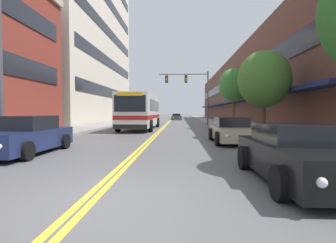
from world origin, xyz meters
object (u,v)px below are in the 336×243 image
car_black_parked_right_foreground (298,155)px  city_bus (141,110)px  car_silver_parked_left_near (138,118)px  car_navy_parked_left_mid (25,136)px  street_tree_right_far (234,85)px  street_tree_right_mid (264,79)px  car_beige_parked_right_mid (231,131)px  traffic_signal_mast (191,87)px  fire_hydrant (263,131)px  street_lamp_left_near (6,42)px  car_dark_grey_moving_lead (177,117)px

car_black_parked_right_foreground → city_bus: bearing=108.9°
car_silver_parked_left_near → city_bus: bearing=-79.5°
car_navy_parked_left_mid → street_tree_right_far: (10.95, 14.64, 3.40)m
street_tree_right_mid → car_beige_parked_right_mid: bearing=-137.7°
street_tree_right_far → traffic_signal_mast: bearing=112.9°
city_bus → traffic_signal_mast: size_ratio=1.69×
traffic_signal_mast → fire_hydrant: bearing=-81.7°
city_bus → car_beige_parked_right_mid: bearing=-59.5°
car_black_parked_right_foreground → fire_hydrant: (1.57, 7.54, -0.01)m
city_bus → street_tree_right_far: size_ratio=2.06×
car_navy_parked_left_mid → car_beige_parked_right_mid: car_navy_parked_left_mid is taller
car_navy_parked_left_mid → traffic_signal_mast: (7.43, 22.98, 4.06)m
car_silver_parked_left_near → street_lamp_left_near: bearing=-91.6°
car_black_parked_right_foreground → street_tree_right_far: bearing=82.9°
car_black_parked_right_foreground → car_beige_parked_right_mid: car_black_parked_right_foreground is taller
car_silver_parked_left_near → car_navy_parked_left_mid: car_navy_parked_left_mid is taller
car_dark_grey_moving_lead → street_tree_right_mid: size_ratio=0.90×
car_navy_parked_left_mid → street_lamp_left_near: size_ratio=0.65×
car_beige_parked_right_mid → street_tree_right_mid: street_tree_right_mid is taller
car_dark_grey_moving_lead → street_tree_right_far: street_tree_right_far is taller
car_silver_parked_left_near → car_beige_parked_right_mid: bearing=-69.8°
traffic_signal_mast → fire_hydrant: traffic_signal_mast is taller
car_silver_parked_left_near → car_dark_grey_moving_lead: 15.78m
car_dark_grey_moving_lead → street_lamp_left_near: street_lamp_left_near is taller
car_silver_parked_left_near → street_lamp_left_near: street_lamp_left_near is taller
car_black_parked_right_foreground → traffic_signal_mast: (-1.23, 26.65, 4.11)m
car_silver_parked_left_near → street_tree_right_far: size_ratio=0.78×
car_dark_grey_moving_lead → car_beige_parked_right_mid: bearing=-85.1°
car_black_parked_right_foreground → street_tree_right_far: street_tree_right_far is taller
car_silver_parked_left_near → traffic_signal_mast: bearing=-31.9°
car_dark_grey_moving_lead → city_bus: bearing=-96.2°
street_tree_right_far → car_silver_parked_left_near: bearing=130.2°
car_black_parked_right_foreground → car_dark_grey_moving_lead: car_black_parked_right_foreground is taller
car_beige_parked_right_mid → street_tree_right_far: (2.28, 10.63, 3.46)m
fire_hydrant → city_bus: bearing=126.0°
car_beige_parked_right_mid → traffic_signal_mast: size_ratio=0.67×
fire_hydrant → car_navy_parked_left_mid: bearing=-159.3°
car_beige_parked_right_mid → car_dark_grey_moving_lead: size_ratio=0.96×
fire_hydrant → street_tree_right_mid: bearing=71.4°
car_black_parked_right_foreground → street_tree_right_mid: bearing=76.6°
city_bus → traffic_signal_mast: 10.14m
street_lamp_left_near → fire_hydrant: 12.19m
city_bus → car_navy_parked_left_mid: (-2.37, -14.71, -1.08)m
car_dark_grey_moving_lead → car_black_parked_right_foreground: bearing=-86.0°
car_silver_parked_left_near → car_dark_grey_moving_lead: car_silver_parked_left_near is taller
car_navy_parked_left_mid → street_tree_right_mid: size_ratio=0.93×
car_silver_parked_left_near → street_tree_right_mid: (11.01, -21.50, 2.90)m
city_bus → street_lamp_left_near: bearing=-102.2°
car_navy_parked_left_mid → car_beige_parked_right_mid: bearing=24.8°
city_bus → fire_hydrant: 13.44m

